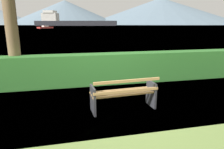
# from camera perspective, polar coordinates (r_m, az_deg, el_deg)

# --- Properties ---
(ground_plane) EXTENTS (1400.00, 1400.00, 0.00)m
(ground_plane) POSITION_cam_1_polar(r_m,az_deg,el_deg) (5.31, 3.09, -9.65)
(ground_plane) COLOR olive
(water_surface) EXTENTS (620.00, 620.00, 0.00)m
(water_surface) POSITION_cam_1_polar(r_m,az_deg,el_deg) (313.41, -12.85, 13.39)
(water_surface) COLOR #6B8EA3
(water_surface) RESTS_ON ground_plane
(park_bench) EXTENTS (1.68, 0.67, 0.87)m
(park_bench) POSITION_cam_1_polar(r_m,az_deg,el_deg) (5.10, 3.38, -5.54)
(park_bench) COLOR tan
(park_bench) RESTS_ON ground_plane
(hedge_row) EXTENTS (10.84, 0.68, 1.10)m
(hedge_row) POSITION_cam_1_polar(r_m,az_deg,el_deg) (7.39, -1.95, 1.69)
(hedge_row) COLOR #2D6B28
(hedge_row) RESTS_ON ground_plane
(cargo_ship_large) EXTENTS (104.75, 45.63, 18.83)m
(cargo_ship_large) POSITION_cam_1_polar(r_m,az_deg,el_deg) (274.20, -11.87, 14.48)
(cargo_ship_large) COLOR #232328
(cargo_ship_large) RESTS_ON water_surface
(fishing_boat_near) EXTENTS (7.61, 7.43, 1.39)m
(fishing_boat_near) POSITION_cam_1_polar(r_m,az_deg,el_deg) (107.48, -18.36, 12.55)
(fishing_boat_near) COLOR #B2332D
(fishing_boat_near) RESTS_ON water_surface
(distant_hills) EXTENTS (785.36, 419.87, 72.48)m
(distant_hills) POSITION_cam_1_polar(r_m,az_deg,el_deg) (568.65, 0.73, 17.23)
(distant_hills) COLOR gray
(distant_hills) RESTS_ON ground_plane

